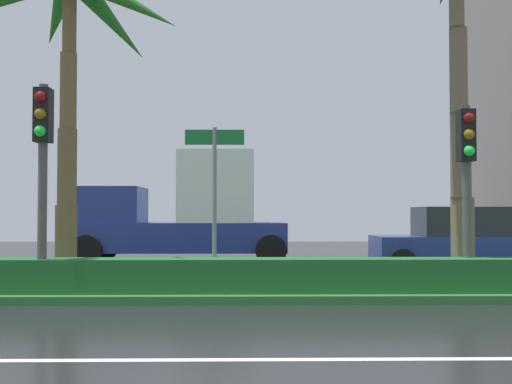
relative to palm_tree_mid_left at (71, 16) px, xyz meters
name	(u,v)px	position (x,y,z in m)	size (l,w,h in m)	color
ground_plane	(267,288)	(4.05, 0.80, -5.65)	(90.00, 42.00, 0.10)	black
near_lane_divider_stripe	(288,359)	(4.05, -6.20, -5.60)	(81.00, 0.14, 0.01)	white
median_strip	(268,287)	(4.05, -0.20, -5.52)	(85.50, 4.00, 0.15)	#2D6B33
median_hedge	(271,275)	(4.05, -1.60, -5.15)	(76.50, 0.70, 0.60)	#1E6028
palm_tree_mid_left	(71,16)	(0.00, 0.00, 0.00)	(4.77, 4.66, 6.84)	brown
traffic_signal_median_left	(43,149)	(0.02, -1.78, -2.91)	(0.28, 0.43, 3.69)	#4C4C47
traffic_signal_median_right	(467,163)	(7.66, -1.39, -3.11)	(0.28, 0.43, 3.39)	#4C4C47
street_name_sign	(214,185)	(3.02, -1.21, -3.52)	(1.10, 0.08, 3.00)	slate
box_truck_lead	(185,213)	(1.72, 6.95, -4.05)	(6.40, 2.64, 3.46)	navy
car_in_traffic_second	(458,241)	(9.18, 3.66, -4.77)	(4.30, 2.02, 1.72)	navy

